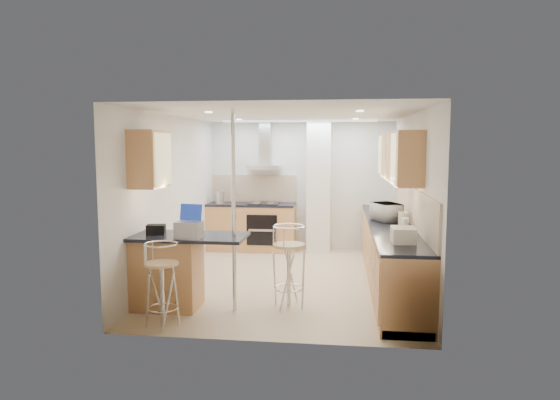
# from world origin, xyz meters

# --- Properties ---
(ground) EXTENTS (4.80, 4.80, 0.00)m
(ground) POSITION_xyz_m (0.00, 0.00, 0.00)
(ground) COLOR tan
(ground) RESTS_ON ground
(room_shell) EXTENTS (3.64, 4.84, 2.51)m
(room_shell) POSITION_xyz_m (0.32, 0.38, 1.54)
(room_shell) COLOR white
(room_shell) RESTS_ON ground
(right_counter) EXTENTS (0.63, 4.40, 0.92)m
(right_counter) POSITION_xyz_m (1.50, 0.00, 0.46)
(right_counter) COLOR tan
(right_counter) RESTS_ON ground
(back_counter) EXTENTS (1.70, 0.63, 0.92)m
(back_counter) POSITION_xyz_m (-0.95, 2.10, 0.46)
(back_counter) COLOR tan
(back_counter) RESTS_ON ground
(peninsula) EXTENTS (1.47, 0.72, 0.94)m
(peninsula) POSITION_xyz_m (-1.12, -1.45, 0.48)
(peninsula) COLOR tan
(peninsula) RESTS_ON ground
(microwave) EXTENTS (0.50, 0.58, 0.27)m
(microwave) POSITION_xyz_m (1.45, 0.13, 1.06)
(microwave) COLOR silver
(microwave) RESTS_ON right_counter
(laptop) EXTENTS (0.33, 0.27, 0.20)m
(laptop) POSITION_xyz_m (-1.03, -1.67, 1.04)
(laptop) COLOR #929399
(laptop) RESTS_ON peninsula
(bag) EXTENTS (0.25, 0.20, 0.12)m
(bag) POSITION_xyz_m (-1.53, -1.45, 1.00)
(bag) COLOR black
(bag) RESTS_ON peninsula
(bar_stool_near) EXTENTS (0.42, 0.42, 0.97)m
(bar_stool_near) POSITION_xyz_m (-1.23, -2.10, 0.49)
(bar_stool_near) COLOR tan
(bar_stool_near) RESTS_ON ground
(bar_stool_end) EXTENTS (0.61, 0.61, 1.06)m
(bar_stool_end) POSITION_xyz_m (0.13, -1.22, 0.53)
(bar_stool_end) COLOR tan
(bar_stool_end) RESTS_ON ground
(jar_a) EXTENTS (0.14, 0.14, 0.16)m
(jar_a) POSITION_xyz_m (1.57, 1.17, 1.00)
(jar_a) COLOR beige
(jar_a) RESTS_ON right_counter
(jar_b) EXTENTS (0.12, 0.12, 0.16)m
(jar_b) POSITION_xyz_m (1.66, 1.15, 1.00)
(jar_b) COLOR beige
(jar_b) RESTS_ON right_counter
(jar_c) EXTENTS (0.15, 0.15, 0.19)m
(jar_c) POSITION_xyz_m (1.65, -0.24, 1.02)
(jar_c) COLOR beige
(jar_c) RESTS_ON right_counter
(jar_d) EXTENTS (0.12, 0.12, 0.13)m
(jar_d) POSITION_xyz_m (1.65, -0.46, 0.99)
(jar_d) COLOR silver
(jar_d) RESTS_ON right_counter
(bread_bin) EXTENTS (0.27, 0.34, 0.18)m
(bread_bin) POSITION_xyz_m (1.50, -1.51, 1.01)
(bread_bin) COLOR beige
(bread_bin) RESTS_ON right_counter
(kettle) EXTENTS (0.16, 0.16, 0.24)m
(kettle) POSITION_xyz_m (-1.55, 1.98, 1.04)
(kettle) COLOR silver
(kettle) RESTS_ON back_counter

